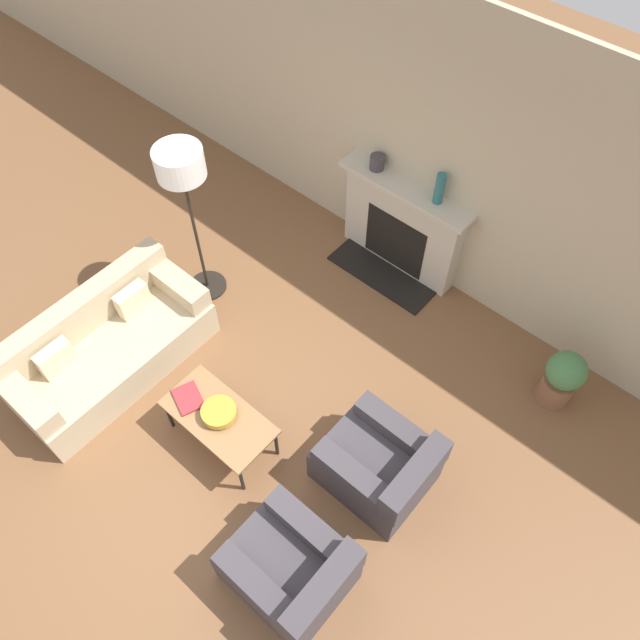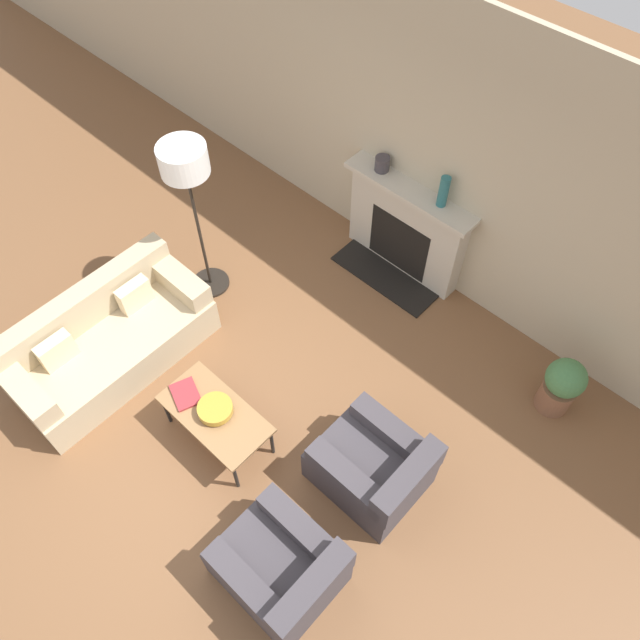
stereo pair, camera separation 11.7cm
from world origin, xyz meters
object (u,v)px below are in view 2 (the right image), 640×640
(floor_lamp, at_px, (186,174))
(potted_plant, at_px, (562,385))
(mantel_vase_center_left, at_px, (444,192))
(coffee_table, at_px, (215,415))
(couch, at_px, (108,341))
(book, at_px, (186,394))
(armchair_far, at_px, (374,468))
(armchair_near, at_px, (281,569))
(mantel_vase_left, at_px, (382,164))
(fireplace, at_px, (405,229))
(bowl, at_px, (215,409))

(floor_lamp, height_order, potted_plant, floor_lamp)
(mantel_vase_center_left, bearing_deg, floor_lamp, -135.35)
(coffee_table, relative_size, potted_plant, 1.53)
(couch, distance_m, floor_lamp, 1.72)
(book, distance_m, potted_plant, 3.28)
(armchair_far, distance_m, mantel_vase_center_left, 2.53)
(floor_lamp, bearing_deg, mantel_vase_center_left, 44.65)
(armchair_near, relative_size, mantel_vase_left, 6.01)
(potted_plant, bearing_deg, floor_lamp, -160.66)
(fireplace, xyz_separation_m, mantel_vase_center_left, (0.33, 0.01, 0.71))
(coffee_table, distance_m, bowl, 0.09)
(couch, distance_m, armchair_far, 2.71)
(armchair_near, xyz_separation_m, armchair_far, (0.00, 1.07, 0.00))
(armchair_far, bearing_deg, fireplace, -146.95)
(mantel_vase_left, xyz_separation_m, potted_plant, (2.47, -0.41, -0.80))
(book, relative_size, floor_lamp, 0.19)
(potted_plant, bearing_deg, armchair_far, -113.43)
(couch, bearing_deg, mantel_vase_center_left, -29.15)
(armchair_far, bearing_deg, mantel_vase_center_left, -153.96)
(bowl, bearing_deg, couch, -173.45)
(floor_lamp, distance_m, potted_plant, 3.76)
(floor_lamp, height_order, mantel_vase_center_left, floor_lamp)
(couch, xyz_separation_m, book, (1.04, 0.09, 0.15))
(couch, relative_size, potted_plant, 2.93)
(armchair_far, relative_size, coffee_table, 0.90)
(couch, height_order, mantel_vase_center_left, mantel_vase_center_left)
(mantel_vase_center_left, bearing_deg, potted_plant, -13.18)
(book, height_order, mantel_vase_center_left, mantel_vase_center_left)
(fireplace, bearing_deg, floor_lamp, -129.10)
(fireplace, relative_size, potted_plant, 2.23)
(armchair_near, height_order, book, armchair_near)
(armchair_near, relative_size, floor_lamp, 0.49)
(fireplace, height_order, armchair_far, fireplace)
(bowl, relative_size, mantel_vase_left, 2.02)
(book, bearing_deg, armchair_near, 5.41)
(armchair_near, bearing_deg, coffee_table, -110.92)
(couch, xyz_separation_m, armchair_near, (2.61, -0.34, -0.02))
(mantel_vase_left, bearing_deg, coffee_table, -79.89)
(couch, height_order, armchair_near, couch)
(bowl, height_order, book, bowl)
(coffee_table, height_order, bowl, bowl)
(coffee_table, distance_m, mantel_vase_left, 2.84)
(mantel_vase_center_left, relative_size, potted_plant, 0.50)
(coffee_table, relative_size, mantel_vase_center_left, 3.05)
(fireplace, relative_size, armchair_near, 1.62)
(armchair_far, xyz_separation_m, bowl, (-1.25, -0.58, 0.21))
(fireplace, height_order, bowl, fireplace)
(armchair_far, bearing_deg, couch, -74.30)
(coffee_table, bearing_deg, potted_plant, 48.96)
(couch, bearing_deg, book, -85.11)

